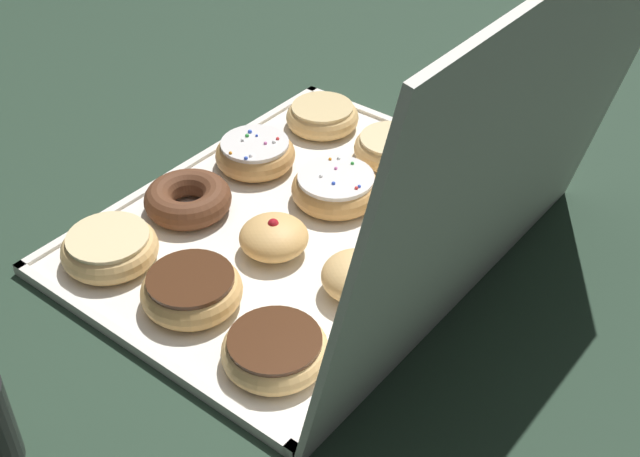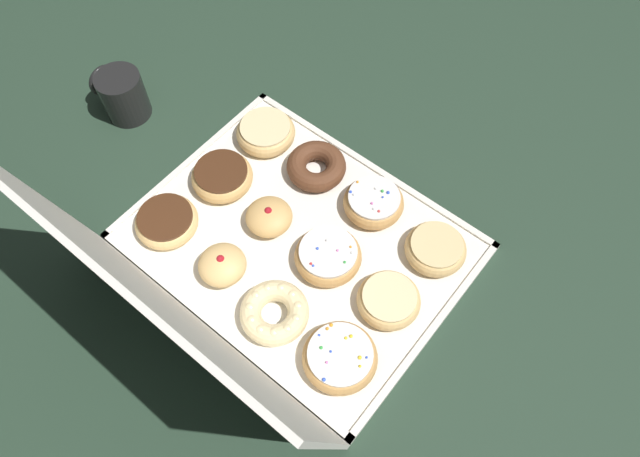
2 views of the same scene
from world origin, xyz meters
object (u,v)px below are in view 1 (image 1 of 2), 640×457
(glazed_ring_donut_0, at_px, (322,116))
(chocolate_frosted_donut_7, at_px, (192,289))
(chocolate_frosted_donut_11, at_px, (275,350))
(jelly_filled_donut_6, at_px, (274,237))
(sprinkle_donut_8, at_px, (471,179))
(donut_box, at_px, (304,227))
(chocolate_cake_ring_donut_2, at_px, (188,199))
(glazed_ring_donut_4, at_px, (394,148))
(glazed_ring_donut_3, at_px, (110,248))
(jelly_filled_donut_10, at_px, (357,276))
(sprinkle_donut_1, at_px, (255,153))
(cruller_donut_9, at_px, (422,229))
(sprinkle_donut_5, at_px, (333,187))

(glazed_ring_donut_0, distance_m, chocolate_frosted_donut_7, 0.42)
(chocolate_frosted_donut_11, bearing_deg, chocolate_frosted_donut_7, -94.46)
(jelly_filled_donut_6, height_order, chocolate_frosted_donut_7, jelly_filled_donut_6)
(glazed_ring_donut_0, height_order, sprinkle_donut_8, sprinkle_donut_8)
(donut_box, bearing_deg, chocolate_cake_ring_donut_2, -62.13)
(donut_box, bearing_deg, chocolate_frosted_donut_11, 32.04)
(glazed_ring_donut_4, bearing_deg, donut_box, -0.85)
(glazed_ring_donut_3, xyz_separation_m, chocolate_frosted_donut_11, (0.00, 0.26, -0.00))
(glazed_ring_donut_0, relative_size, jelly_filled_donut_10, 1.30)
(sprinkle_donut_1, distance_m, glazed_ring_donut_4, 0.19)
(jelly_filled_donut_6, bearing_deg, donut_box, -174.79)
(sprinkle_donut_1, xyz_separation_m, glazed_ring_donut_4, (-0.13, 0.14, -0.00))
(jelly_filled_donut_6, height_order, jelly_filled_donut_10, jelly_filled_donut_10)
(glazed_ring_donut_3, relative_size, jelly_filled_donut_6, 1.38)
(chocolate_frosted_donut_7, xyz_separation_m, chocolate_frosted_donut_11, (0.01, 0.13, -0.00))
(sprinkle_donut_8, bearing_deg, cruller_donut_9, 3.44)
(sprinkle_donut_5, bearing_deg, jelly_filled_donut_6, 4.32)
(sprinkle_donut_8, bearing_deg, glazed_ring_donut_3, -33.98)
(glazed_ring_donut_4, distance_m, cruller_donut_9, 0.19)
(sprinkle_donut_1, relative_size, cruller_donut_9, 0.97)
(sprinkle_donut_1, distance_m, chocolate_frosted_donut_11, 0.38)
(sprinkle_donut_5, distance_m, chocolate_frosted_donut_11, 0.30)
(chocolate_cake_ring_donut_2, distance_m, sprinkle_donut_8, 0.38)
(glazed_ring_donut_3, relative_size, chocolate_frosted_donut_7, 1.01)
(chocolate_cake_ring_donut_2, distance_m, chocolate_frosted_donut_11, 0.30)
(chocolate_cake_ring_donut_2, distance_m, sprinkle_donut_5, 0.19)
(jelly_filled_donut_10, bearing_deg, cruller_donut_9, 176.49)
(glazed_ring_donut_4, distance_m, jelly_filled_donut_6, 0.26)
(chocolate_frosted_donut_11, bearing_deg, cruller_donut_9, 177.97)
(sprinkle_donut_5, relative_size, chocolate_frosted_donut_11, 1.03)
(jelly_filled_donut_6, xyz_separation_m, cruller_donut_9, (-0.13, 0.13, -0.00))
(jelly_filled_donut_6, relative_size, chocolate_frosted_donut_7, 0.73)
(cruller_donut_9, bearing_deg, sprinkle_donut_5, -91.32)
(glazed_ring_donut_4, height_order, cruller_donut_9, cruller_donut_9)
(glazed_ring_donut_0, distance_m, sprinkle_donut_8, 0.26)
(chocolate_cake_ring_donut_2, relative_size, glazed_ring_donut_4, 1.06)
(glazed_ring_donut_4, distance_m, sprinkle_donut_5, 0.13)
(glazed_ring_donut_3, distance_m, jelly_filled_donut_6, 0.20)
(sprinkle_donut_5, bearing_deg, sprinkle_donut_8, 133.80)
(chocolate_cake_ring_donut_2, distance_m, cruller_donut_9, 0.30)
(sprinkle_donut_1, xyz_separation_m, sprinkle_donut_8, (-0.13, 0.27, 0.00))
(sprinkle_donut_5, xyz_separation_m, chocolate_frosted_donut_7, (0.26, -0.00, 0.00))
(donut_box, height_order, glazed_ring_donut_4, glazed_ring_donut_4)
(jelly_filled_donut_6, bearing_deg, sprinkle_donut_5, -175.68)
(sprinkle_donut_1, distance_m, glazed_ring_donut_3, 0.26)
(glazed_ring_donut_4, xyz_separation_m, jelly_filled_donut_10, (0.26, 0.13, 0.01))
(glazed_ring_donut_3, xyz_separation_m, sprinkle_donut_8, (-0.39, 0.27, 0.00))
(glazed_ring_donut_0, distance_m, glazed_ring_donut_4, 0.13)
(chocolate_frosted_donut_7, bearing_deg, chocolate_cake_ring_donut_2, -133.05)
(glazed_ring_donut_0, relative_size, glazed_ring_donut_4, 1.01)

